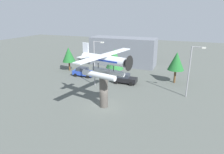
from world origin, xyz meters
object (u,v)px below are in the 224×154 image
at_px(car_near_blue, 83,72).
at_px(streetlight_primary, 95,60).
at_px(car_mid_black, 125,79).
at_px(storefront_building, 123,51).
at_px(tree_west, 69,55).
at_px(tree_east, 115,59).
at_px(tree_center_back, 176,61).
at_px(streetlight_secondary, 191,68).
at_px(display_pedestal, 104,92).
at_px(floatplane_monument, 104,63).

height_order(car_near_blue, streetlight_primary, streetlight_primary).
height_order(car_mid_black, storefront_building, storefront_building).
height_order(tree_west, tree_east, tree_east).
bearing_deg(storefront_building, tree_east, -81.52).
distance_m(tree_east, tree_center_back, 11.18).
bearing_deg(car_mid_black, streetlight_secondary, -12.08).
bearing_deg(display_pedestal, tree_center_back, 58.75).
xyz_separation_m(car_mid_black, tree_west, (-13.63, 3.54, 2.57)).
bearing_deg(tree_center_back, car_mid_black, -156.55).
xyz_separation_m(storefront_building, tree_east, (1.43, -9.60, 0.34)).
height_order(tree_east, tree_center_back, tree_center_back).
xyz_separation_m(car_mid_black, tree_east, (-2.93, 2.73, 2.69)).
distance_m(car_near_blue, car_mid_black, 8.87).
bearing_deg(car_near_blue, storefront_building, 68.56).
distance_m(floatplane_monument, car_near_blue, 14.95).
relative_size(car_near_blue, storefront_building, 0.28).
relative_size(display_pedestal, streetlight_primary, 0.57).
relative_size(display_pedestal, car_mid_black, 1.03).
bearing_deg(floatplane_monument, streetlight_secondary, 48.43).
xyz_separation_m(streetlight_secondary, tree_center_back, (-2.32, 5.82, -0.50)).
xyz_separation_m(car_near_blue, streetlight_primary, (4.55, -3.78, 3.55)).
height_order(streetlight_primary, streetlight_secondary, streetlight_primary).
distance_m(streetlight_primary, streetlight_secondary, 14.82).
xyz_separation_m(car_near_blue, tree_west, (-4.81, 2.56, 2.57)).
relative_size(streetlight_secondary, tree_east, 1.38).
bearing_deg(tree_east, car_near_blue, -163.40).
bearing_deg(car_mid_black, streetlight_primary, -146.78).
relative_size(display_pedestal, streetlight_secondary, 0.57).
relative_size(car_mid_black, tree_west, 0.84).
relative_size(storefront_building, tree_east, 2.76).
height_order(car_near_blue, tree_center_back, tree_center_back).
height_order(car_near_blue, tree_west, tree_west).
bearing_deg(floatplane_monument, storefront_building, 114.36).
distance_m(streetlight_secondary, tree_east, 14.39).
xyz_separation_m(floatplane_monument, streetlight_primary, (-4.59, 6.90, -1.55)).
bearing_deg(tree_east, streetlight_secondary, -20.33).
bearing_deg(storefront_building, streetlight_primary, -89.66).
distance_m(car_near_blue, tree_center_back, 17.50).
bearing_deg(display_pedestal, storefront_building, 101.68).
relative_size(display_pedestal, tree_west, 0.86).
xyz_separation_m(streetlight_primary, tree_center_back, (12.49, 6.36, -0.51)).
height_order(car_near_blue, streetlight_secondary, streetlight_secondary).
bearing_deg(car_near_blue, display_pedestal, -49.77).
bearing_deg(floatplane_monument, tree_west, 148.86).
bearing_deg(display_pedestal, floatplane_monument, -12.37).
height_order(floatplane_monument, tree_east, floatplane_monument).
height_order(storefront_building, tree_center_back, storefront_building).
relative_size(car_mid_black, tree_east, 0.76).
bearing_deg(storefront_building, display_pedestal, -78.32).
bearing_deg(streetlight_secondary, tree_west, 166.52).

